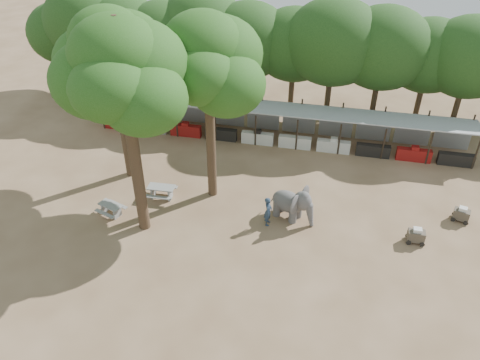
% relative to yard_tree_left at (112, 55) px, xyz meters
% --- Properties ---
extents(ground, '(100.00, 100.00, 0.00)m').
position_rel_yard_tree_left_xyz_m(ground, '(9.13, -7.19, -8.20)').
color(ground, brown).
rests_on(ground, ground).
extents(vendor_stalls, '(28.00, 2.99, 2.80)m').
position_rel_yard_tree_left_xyz_m(vendor_stalls, '(9.13, 6.65, -7.02)').
color(vendor_stalls, '#97999E').
rests_on(vendor_stalls, ground).
extents(yard_tree_left, '(7.10, 6.90, 11.02)m').
position_rel_yard_tree_left_xyz_m(yard_tree_left, '(0.00, 0.00, 0.00)').
color(yard_tree_left, '#332316').
rests_on(yard_tree_left, ground).
extents(yard_tree_center, '(7.10, 6.90, 12.04)m').
position_rel_yard_tree_left_xyz_m(yard_tree_center, '(3.00, -5.00, 1.01)').
color(yard_tree_center, '#332316').
rests_on(yard_tree_center, ground).
extents(yard_tree_back, '(7.10, 6.90, 11.36)m').
position_rel_yard_tree_left_xyz_m(yard_tree_back, '(6.00, -1.00, 0.34)').
color(yard_tree_back, '#332316').
rests_on(yard_tree_back, ground).
extents(backdrop_trees, '(46.46, 5.95, 8.33)m').
position_rel_yard_tree_left_xyz_m(backdrop_trees, '(9.13, 11.81, -2.69)').
color(backdrop_trees, '#332316').
rests_on(backdrop_trees, ground).
extents(elephant, '(2.88, 2.26, 2.15)m').
position_rel_yard_tree_left_xyz_m(elephant, '(11.37, -2.55, -7.12)').
color(elephant, '#484545').
rests_on(elephant, ground).
extents(handler, '(0.45, 0.67, 1.84)m').
position_rel_yard_tree_left_xyz_m(handler, '(10.06, -3.41, -7.28)').
color(handler, '#26384C').
rests_on(handler, ground).
extents(picnic_table_near, '(1.83, 1.74, 0.73)m').
position_rel_yard_tree_left_xyz_m(picnic_table_near, '(0.78, -4.56, -7.72)').
color(picnic_table_near, gray).
rests_on(picnic_table_near, ground).
extents(picnic_table_far, '(1.73, 1.57, 0.84)m').
position_rel_yard_tree_left_xyz_m(picnic_table_far, '(3.13, -2.32, -7.65)').
color(picnic_table_far, gray).
rests_on(picnic_table_far, ground).
extents(cart_front, '(1.00, 0.66, 0.98)m').
position_rel_yard_tree_left_xyz_m(cart_front, '(18.34, -3.23, -7.72)').
color(cart_front, '#3D342A').
rests_on(cart_front, ground).
extents(cart_back, '(1.10, 0.87, 0.95)m').
position_rel_yard_tree_left_xyz_m(cart_back, '(21.10, -0.67, -7.73)').
color(cart_back, '#3D342A').
rests_on(cart_back, ground).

